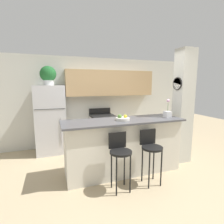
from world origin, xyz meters
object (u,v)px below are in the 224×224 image
Objects in this scene: potted_plant_on_fridge at (48,75)px; orchid_vase at (168,112)px; fruit_bowl at (123,118)px; trash_bin at (76,145)px; refrigerator at (51,120)px; bar_stool_right at (151,148)px; bar_stool_left at (120,153)px; stove_range at (103,130)px.

potted_plant_on_fridge reaches higher than orchid_vase.
trash_bin is (-0.74, 1.41, -0.93)m from fruit_bowl.
refrigerator reaches higher than orchid_vase.
trash_bin is at bearing 140.63° from orchid_vase.
bar_stool_right reaches higher than trash_bin.
bar_stool_left is 2.03× the size of potted_plant_on_fridge.
stove_range is 1.10× the size of bar_stool_right.
fruit_bowl is (-0.34, 0.51, 0.47)m from bar_stool_right.
potted_plant_on_fridge is 1.93m from trash_bin.
stove_range is at bearing 119.04° from orchid_vase.
bar_stool_right is 0.77m from fruit_bowl.
refrigerator is 6.49× the size of fruit_bowl.
orchid_vase reaches higher than stove_range.
stove_range is 1.10× the size of bar_stool_left.
bar_stool_right is 3.04m from potted_plant_on_fridge.
bar_stool_right is 0.99m from orchid_vase.
orchid_vase is 1.44× the size of fruit_bowl.
bar_stool_left and bar_stool_right have the same top height.
bar_stool_right is 3.60× the size of fruit_bowl.
stove_range is 2.24× the size of potted_plant_on_fridge.
bar_stool_right is 2.56× the size of trash_bin.
bar_stool_left is 2.76m from potted_plant_on_fridge.
stove_range is at bearing 0.68° from potted_plant_on_fridge.
stove_range is at bearing 87.18° from fruit_bowl.
bar_stool_right is (1.67, -2.15, -0.23)m from refrigerator.
orchid_vase is at bearing -35.46° from potted_plant_on_fridge.
trash_bin is (0.59, -0.23, -0.69)m from refrigerator.
fruit_bowl is (1.33, -1.64, 0.24)m from refrigerator.
fruit_bowl is at bearing -50.96° from potted_plant_on_fridge.
stove_range is 2.19m from bar_stool_right.
stove_range is 2.07m from orchid_vase.
refrigerator reaches higher than trash_bin.
bar_stool_left is at bearing -116.89° from fruit_bowl.
stove_range is 0.90m from trash_bin.
orchid_vase is at bearing -1.87° from fruit_bowl.
orchid_vase is (2.35, -1.67, 0.31)m from refrigerator.
refrigerator is 0.94m from trash_bin.
potted_plant_on_fridge is at bearing 119.01° from refrigerator.
potted_plant_on_fridge is (-1.67, 2.15, 1.36)m from bar_stool_right.
fruit_bowl is 1.84m from trash_bin.
potted_plant_on_fridge is at bearing 158.73° from trash_bin.
stove_range is 2.10m from potted_plant_on_fridge.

